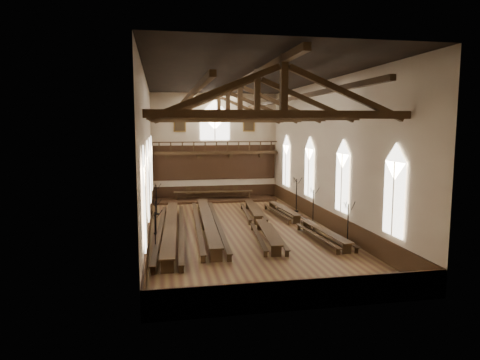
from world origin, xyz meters
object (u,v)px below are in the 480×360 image
at_px(dais, 213,200).
at_px(candelabrum_right_near, 348,231).
at_px(refectory_row_b, 208,220).
at_px(refectory_row_d, 302,220).
at_px(candelabrum_right_mid, 313,212).
at_px(high_table, 213,192).
at_px(candelabrum_left_far, 157,205).
at_px(candelabrum_left_near, 155,240).
at_px(refectory_row_a, 171,227).
at_px(candelabrum_left_mid, 156,223).
at_px(refectory_row_c, 260,220).
at_px(candelabrum_right_far, 296,201).

relative_size(dais, candelabrum_right_near, 4.48).
xyz_separation_m(refectory_row_b, refectory_row_d, (6.43, -0.56, -0.11)).
xyz_separation_m(candelabrum_right_near, candelabrum_right_mid, (-0.00, 5.78, 0.00)).
relative_size(refectory_row_d, high_table, 1.85).
bearing_deg(candelabrum_right_near, candelabrum_left_far, 135.96).
height_order(refectory_row_d, candelabrum_left_near, candelabrum_left_near).
height_order(refectory_row_b, candelabrum_right_near, candelabrum_right_near).
xyz_separation_m(refectory_row_b, candelabrum_left_near, (-3.42, -4.90, 0.14)).
bearing_deg(refectory_row_d, candelabrum_right_mid, 42.69).
relative_size(refectory_row_a, candelabrum_left_mid, 6.53).
distance_m(refectory_row_c, dais, 11.32).
bearing_deg(candelabrum_left_near, candelabrum_left_mid, 90.00).
distance_m(refectory_row_a, candelabrum_left_mid, 1.11).
bearing_deg(candelabrum_left_mid, dais, 66.09).
xyz_separation_m(candelabrum_right_mid, candelabrum_right_far, (-0.00, 3.85, 0.09)).
distance_m(candelabrum_left_near, candelabrum_right_near, 11.10).
bearing_deg(high_table, candelabrum_right_far, -47.75).
xyz_separation_m(dais, candelabrum_right_mid, (5.92, -10.37, 0.68)).
xyz_separation_m(refectory_row_d, candelabrum_left_far, (-9.85, 6.11, 0.27)).
distance_m(refectory_row_b, candelabrum_left_mid, 3.49).
relative_size(candelabrum_left_far, candelabrum_right_mid, 0.98).
bearing_deg(candelabrum_right_near, refectory_row_a, 159.13).
height_order(candelabrum_left_mid, candelabrum_right_far, candelabrum_right_far).
distance_m(high_table, candelabrum_left_near, 16.69).
bearing_deg(refectory_row_b, refectory_row_a, -152.27).
relative_size(refectory_row_c, candelabrum_right_near, 5.50).
height_order(refectory_row_b, high_table, high_table).
bearing_deg(candelabrum_left_far, refectory_row_c, -39.42).
distance_m(candelabrum_left_near, candelabrum_left_mid, 4.19).
bearing_deg(refectory_row_d, candelabrum_right_near, -74.84).
relative_size(refectory_row_b, refectory_row_c, 1.08).
distance_m(refectory_row_a, refectory_row_b, 2.81).
bearing_deg(refectory_row_d, refectory_row_b, 175.03).
bearing_deg(candelabrum_right_mid, high_table, 119.74).
relative_size(refectory_row_a, refectory_row_b, 0.99).
distance_m(refectory_row_b, candelabrum_left_far, 6.52).
height_order(refectory_row_c, dais, refectory_row_c).
height_order(candelabrum_left_near, candelabrum_right_far, candelabrum_right_far).
relative_size(candelabrum_left_mid, candelabrum_left_far, 0.92).
bearing_deg(candelabrum_left_near, refectory_row_a, 75.50).
height_order(refectory_row_a, candelabrum_right_mid, candelabrum_right_mid).
bearing_deg(candelabrum_right_far, candelabrum_left_near, -139.91).
bearing_deg(candelabrum_right_far, high_table, 132.25).
xyz_separation_m(high_table, candelabrum_right_mid, (5.92, -10.37, -0.00)).
relative_size(refectory_row_d, candelabrum_left_far, 5.48).
xyz_separation_m(high_table, candelabrum_left_mid, (-5.18, -11.67, -0.08)).
relative_size(refectory_row_a, refectory_row_c, 1.07).
xyz_separation_m(refectory_row_c, refectory_row_d, (2.85, -0.36, -0.02)).
xyz_separation_m(refectory_row_d, high_table, (-4.67, 11.53, 0.29)).
distance_m(dais, candelabrum_right_mid, 11.96).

